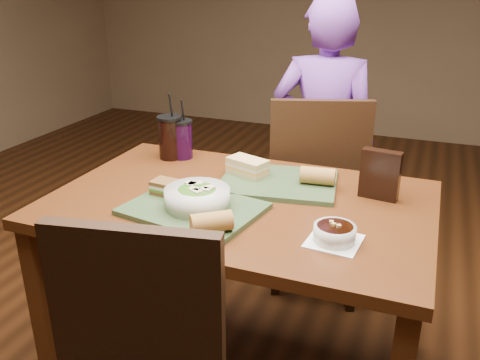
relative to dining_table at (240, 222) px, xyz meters
name	(u,v)px	position (x,y,z in m)	size (l,w,h in m)	color
dining_table	(240,222)	(0.00, 0.00, 0.00)	(1.30, 0.85, 0.75)	#4D260F
chair_far	(322,189)	(0.16, 0.65, -0.11)	(0.55, 0.56, 1.00)	black
diner	(323,142)	(0.10, 0.88, 0.04)	(0.51, 0.34, 1.41)	#72399E
tray_near	(194,209)	(-0.11, -0.15, 0.10)	(0.42, 0.32, 0.02)	#324829
tray_far	(278,182)	(0.09, 0.17, 0.10)	(0.42, 0.32, 0.02)	#324829
salad_bowl	(197,196)	(-0.09, -0.15, 0.14)	(0.21, 0.21, 0.07)	silver
soup_bowl	(335,233)	(0.37, -0.19, 0.12)	(0.16, 0.16, 0.06)	white
sandwich_near	(167,187)	(-0.24, -0.09, 0.13)	(0.11, 0.08, 0.05)	#593819
sandwich_far	(247,166)	(-0.04, 0.19, 0.14)	(0.17, 0.13, 0.06)	tan
baguette_near	(211,222)	(0.02, -0.29, 0.14)	(0.06, 0.06, 0.12)	#AD7533
baguette_far	(318,176)	(0.23, 0.19, 0.14)	(0.06, 0.06, 0.12)	#AD7533
cup_cola	(170,137)	(-0.43, 0.29, 0.18)	(0.10, 0.10, 0.28)	black
cup_berry	(182,139)	(-0.38, 0.31, 0.17)	(0.09, 0.09, 0.25)	black
chip_bag	(380,175)	(0.45, 0.18, 0.18)	(0.13, 0.04, 0.17)	black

